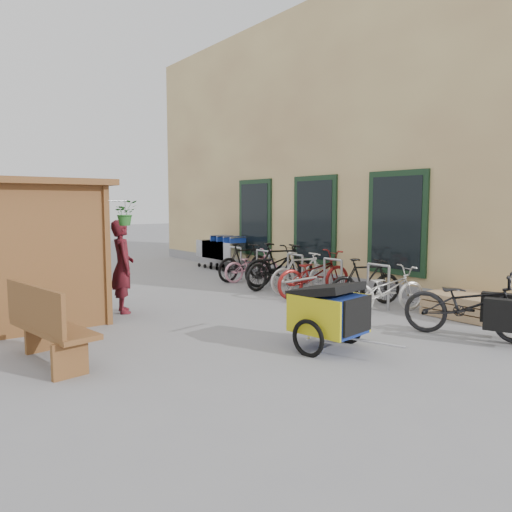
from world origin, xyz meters
TOP-DOWN VIEW (x-y plane):
  - ground at (0.00, 0.00)m, footprint 80.00×80.00m
  - building at (6.49, 4.50)m, footprint 6.07×13.00m
  - kiosk at (-3.28, 2.47)m, footprint 2.49×1.65m
  - bike_rack at (2.30, 2.40)m, footprint 0.05×5.35m
  - pallet_stack at (3.00, -1.40)m, footprint 1.00×1.20m
  - bench at (-3.68, 0.26)m, footprint 0.72×1.66m
  - shopping_carts at (3.00, 6.65)m, footprint 0.59×1.97m
  - child_trailer at (-0.40, -1.36)m, footprint 1.04×1.68m
  - cargo_bike at (1.72, -2.24)m, footprint 1.32×2.04m
  - person_kiosk at (-1.74, 2.61)m, footprint 0.54×0.70m
  - bike_0 at (2.14, -0.33)m, footprint 1.74×1.00m
  - bike_1 at (2.33, 0.34)m, footprint 1.63×0.94m
  - bike_2 at (2.15, 1.61)m, footprint 1.96×0.85m
  - bike_3 at (2.18, 2.04)m, footprint 1.64×0.72m
  - bike_4 at (2.19, 2.98)m, footprint 1.97×0.91m
  - bike_5 at (2.41, 3.08)m, footprint 1.85×1.00m
  - bike_6 at (2.37, 4.17)m, footprint 1.63×0.73m
  - bike_7 at (2.26, 4.36)m, footprint 1.67×0.55m

SIDE VIEW (x-z plane):
  - ground at x=0.00m, z-range 0.00..0.00m
  - pallet_stack at x=3.00m, z-range 0.01..0.41m
  - bike_6 at x=2.37m, z-range 0.00..0.83m
  - bike_0 at x=2.14m, z-range 0.00..0.86m
  - bike_1 at x=2.33m, z-range 0.00..0.94m
  - bike_3 at x=2.18m, z-range 0.00..0.95m
  - bike_7 at x=2.26m, z-range 0.00..0.99m
  - bike_2 at x=2.15m, z-range 0.00..1.00m
  - bike_4 at x=2.19m, z-range 0.00..1.00m
  - cargo_bike at x=1.72m, z-range 0.00..1.01m
  - bike_rack at x=2.30m, z-range 0.08..0.95m
  - bench at x=-3.68m, z-range 0.01..1.02m
  - bike_5 at x=2.41m, z-range 0.00..1.07m
  - child_trailer at x=-0.40m, z-range 0.05..1.02m
  - shopping_carts at x=3.00m, z-range 0.09..1.14m
  - person_kiosk at x=-1.74m, z-range 0.00..1.71m
  - kiosk at x=-3.28m, z-range 0.35..2.75m
  - building at x=6.49m, z-range -0.01..6.99m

